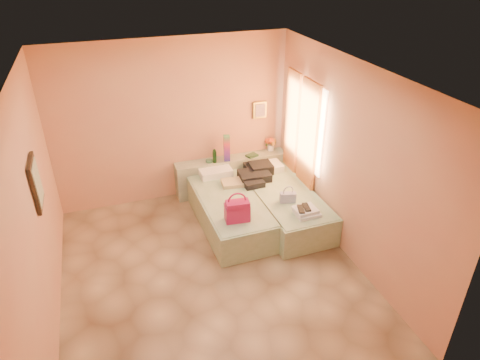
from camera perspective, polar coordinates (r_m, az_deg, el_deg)
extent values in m
plane|color=tan|center=(6.15, -3.77, -12.21)|extent=(4.50, 4.50, 0.00)
cube|color=tan|center=(7.32, -8.93, 7.57)|extent=(4.00, 0.02, 2.80)
cube|color=tan|center=(5.28, -25.72, -4.35)|extent=(0.02, 4.50, 2.80)
cube|color=tan|center=(6.07, 14.28, 2.24)|extent=(0.02, 4.50, 2.80)
cube|color=white|center=(4.78, -4.89, 13.77)|extent=(4.00, 4.50, 0.02)
cube|color=#FFD39E|center=(7.00, 8.88, 7.41)|extent=(0.02, 1.10, 1.40)
cube|color=orange|center=(6.99, 8.93, 4.28)|extent=(0.05, 0.55, 2.20)
cube|color=orange|center=(7.48, 6.85, 6.14)|extent=(0.05, 0.45, 2.20)
cube|color=black|center=(5.53, -25.59, -0.37)|extent=(0.04, 0.50, 0.60)
cube|color=gold|center=(7.66, 2.65, 9.32)|extent=(0.25, 0.04, 0.30)
cube|color=#A3B090|center=(7.85, -1.13, 0.83)|extent=(2.05, 0.30, 0.65)
cube|color=#A7C29C|center=(6.93, -1.40, -4.13)|extent=(0.94, 2.02, 0.50)
cube|color=#A7C29C|center=(7.11, 5.87, -3.37)|extent=(0.94, 2.02, 0.50)
cylinder|color=black|center=(7.50, -3.41, 3.17)|extent=(0.08, 0.08, 0.24)
cube|color=#B31650|center=(7.52, -1.78, 4.27)|extent=(0.12, 0.12, 0.48)
cylinder|color=#447E55|center=(7.58, -4.10, 2.55)|extent=(0.16, 0.16, 0.03)
cube|color=#2A4E2E|center=(7.76, 1.60, 3.30)|extent=(0.24, 0.21, 0.03)
cube|color=white|center=(7.95, 4.14, 4.95)|extent=(0.23, 0.23, 0.29)
cube|color=#B31650|center=(6.19, -0.38, -4.09)|extent=(0.37, 0.24, 0.33)
cube|color=tan|center=(7.14, -0.95, -0.37)|extent=(0.40, 0.33, 0.06)
cube|color=black|center=(7.29, 2.29, 0.76)|extent=(0.58, 0.58, 0.17)
cube|color=#3A458C|center=(6.70, 6.40, -2.32)|extent=(0.26, 0.16, 0.16)
cube|color=white|center=(6.45, 8.92, -4.19)|extent=(0.35, 0.30, 0.10)
cube|color=black|center=(6.40, 8.53, -3.76)|extent=(0.22, 0.26, 0.02)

